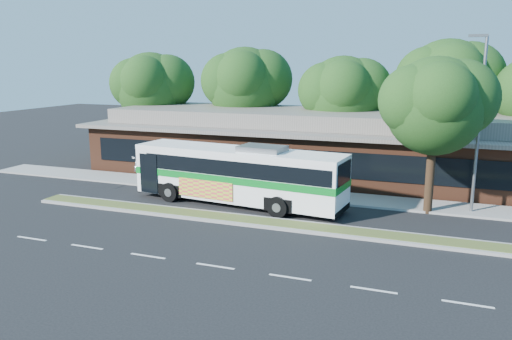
# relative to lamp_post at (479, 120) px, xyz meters

# --- Properties ---
(ground) EXTENTS (120.00, 120.00, 0.00)m
(ground) POSITION_rel_lamp_post_xyz_m (-9.56, -6.00, -4.90)
(ground) COLOR black
(ground) RESTS_ON ground
(median_strip) EXTENTS (26.00, 1.10, 0.15)m
(median_strip) POSITION_rel_lamp_post_xyz_m (-9.56, -5.40, -4.83)
(median_strip) COLOR #464F21
(median_strip) RESTS_ON ground
(sidewalk) EXTENTS (44.00, 2.60, 0.12)m
(sidewalk) POSITION_rel_lamp_post_xyz_m (-9.56, 0.40, -4.84)
(sidewalk) COLOR gray
(sidewalk) RESTS_ON ground
(parking_lot) EXTENTS (14.00, 12.00, 0.01)m
(parking_lot) POSITION_rel_lamp_post_xyz_m (-27.56, 4.00, -4.90)
(parking_lot) COLOR black
(parking_lot) RESTS_ON ground
(plaza_building) EXTENTS (33.20, 11.20, 4.45)m
(plaza_building) POSITION_rel_lamp_post_xyz_m (-9.56, 6.99, -2.77)
(plaza_building) COLOR #572D1B
(plaza_building) RESTS_ON ground
(lamp_post) EXTENTS (0.93, 0.18, 9.07)m
(lamp_post) POSITION_rel_lamp_post_xyz_m (0.00, 0.00, 0.00)
(lamp_post) COLOR slate
(lamp_post) RESTS_ON ground
(tree_bg_a) EXTENTS (6.47, 5.80, 8.63)m
(tree_bg_a) POSITION_rel_lamp_post_xyz_m (-24.15, 9.14, 0.97)
(tree_bg_a) COLOR black
(tree_bg_a) RESTS_ON ground
(tree_bg_b) EXTENTS (6.69, 6.00, 9.00)m
(tree_bg_b) POSITION_rel_lamp_post_xyz_m (-16.13, 10.14, 1.24)
(tree_bg_b) COLOR black
(tree_bg_b) RESTS_ON ground
(tree_bg_c) EXTENTS (6.24, 5.60, 8.26)m
(tree_bg_c) POSITION_rel_lamp_post_xyz_m (-8.16, 9.13, 0.69)
(tree_bg_c) COLOR black
(tree_bg_c) RESTS_ON ground
(tree_bg_d) EXTENTS (6.91, 6.20, 9.37)m
(tree_bg_d) POSITION_rel_lamp_post_xyz_m (-1.12, 10.15, 1.52)
(tree_bg_d) COLOR black
(tree_bg_d) RESTS_ON ground
(transit_bus) EXTENTS (12.27, 3.96, 3.39)m
(transit_bus) POSITION_rel_lamp_post_xyz_m (-12.01, -2.61, -3.02)
(transit_bus) COLOR white
(transit_bus) RESTS_ON ground
(sedan) EXTENTS (5.14, 3.24, 1.39)m
(sedan) POSITION_rel_lamp_post_xyz_m (-19.75, 3.15, -4.21)
(sedan) COLOR silver
(sedan) RESTS_ON ground
(sidewalk_tree) EXTENTS (5.52, 4.95, 8.04)m
(sidewalk_tree) POSITION_rel_lamp_post_xyz_m (-1.75, -0.58, 0.78)
(sidewalk_tree) COLOR black
(sidewalk_tree) RESTS_ON ground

